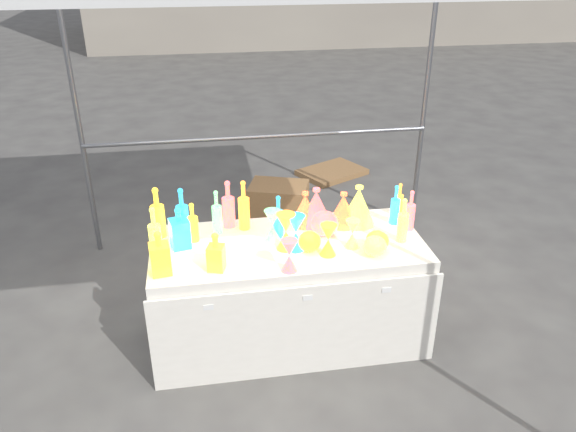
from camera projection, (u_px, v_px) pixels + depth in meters
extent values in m
plane|color=slate|center=(288.00, 334.00, 4.05)|extent=(80.00, 80.00, 0.00)
cylinder|color=gray|center=(78.00, 122.00, 4.62)|extent=(0.04, 0.04, 2.40)
cylinder|color=gray|center=(424.00, 106.00, 5.06)|extent=(0.04, 0.04, 2.40)
cylinder|color=gray|center=(260.00, 137.00, 4.90)|extent=(3.00, 0.04, 0.04)
cube|color=white|center=(288.00, 290.00, 3.88)|extent=(1.80, 0.80, 0.75)
cube|color=white|center=(299.00, 332.00, 3.53)|extent=(1.84, 0.02, 0.68)
cube|color=white|center=(208.00, 307.00, 3.32)|extent=(0.06, 0.00, 0.03)
cube|color=white|center=(308.00, 298.00, 3.41)|extent=(0.06, 0.00, 0.03)
cube|color=white|center=(387.00, 290.00, 3.48)|extent=(0.06, 0.00, 0.03)
cube|color=#A17448|center=(279.00, 204.00, 5.54)|extent=(0.66, 0.56, 0.40)
cube|color=#A17448|center=(332.00, 172.00, 6.73)|extent=(0.89, 0.81, 0.06)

